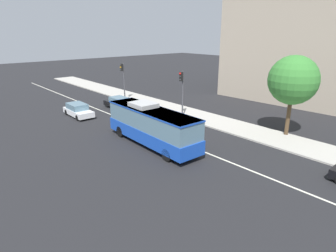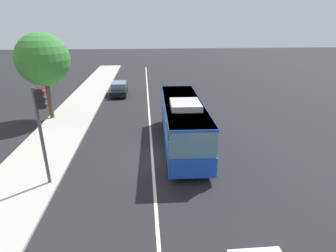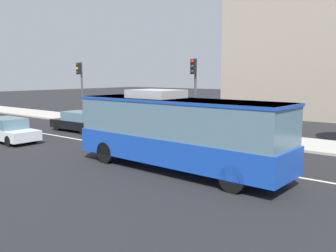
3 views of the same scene
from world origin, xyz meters
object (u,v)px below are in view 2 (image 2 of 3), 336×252
sedan_black_ahead (119,89)px  traffic_light_near_corner (42,121)px  transit_bus (183,121)px  street_tree_kerbside_left (43,60)px

sedan_black_ahead → traffic_light_near_corner: (-18.95, 1.94, 2.84)m
transit_bus → sedan_black_ahead: bearing=22.4°
transit_bus → street_tree_kerbside_left: size_ratio=1.37×
sedan_black_ahead → street_tree_kerbside_left: street_tree_kerbside_left is taller
transit_bus → traffic_light_near_corner: (-4.18, 7.46, 1.75)m
transit_bus → sedan_black_ahead: (14.78, 5.52, -1.09)m
sedan_black_ahead → traffic_light_near_corner: size_ratio=0.87×
sedan_black_ahead → street_tree_kerbside_left: bearing=-32.8°
transit_bus → traffic_light_near_corner: traffic_light_near_corner is taller
traffic_light_near_corner → street_tree_kerbside_left: (10.65, 3.27, 1.60)m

